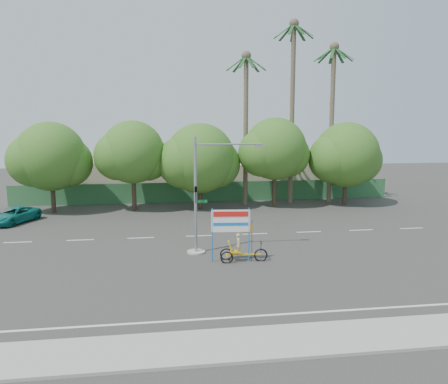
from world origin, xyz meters
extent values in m
plane|color=#33302D|center=(0.00, 0.00, 0.00)|extent=(120.00, 120.00, 0.00)
cube|color=gray|center=(0.00, -7.50, 0.06)|extent=(50.00, 2.40, 0.12)
cube|color=#336B3D|center=(0.00, 21.50, 1.00)|extent=(38.00, 0.08, 2.00)
cube|color=beige|center=(-10.00, 26.00, 2.00)|extent=(12.00, 8.00, 4.00)
cube|color=beige|center=(8.00, 26.00, 1.80)|extent=(14.00, 8.00, 3.60)
cylinder|color=#473828|center=(-14.00, 18.00, 1.76)|extent=(0.40, 0.40, 3.52)
sphere|color=#2A5E1B|center=(-14.00, 18.00, 4.96)|extent=(6.00, 6.00, 6.00)
sphere|color=#2A5E1B|center=(-12.65, 18.30, 4.40)|extent=(4.32, 4.32, 4.32)
sphere|color=#2A5E1B|center=(-15.35, 17.75, 4.64)|extent=(4.56, 4.56, 4.56)
cylinder|color=#473828|center=(-7.00, 18.00, 1.87)|extent=(0.40, 0.40, 3.74)
sphere|color=#2A5E1B|center=(-7.00, 18.00, 5.27)|extent=(5.60, 5.60, 5.60)
sphere|color=#2A5E1B|center=(-5.74, 18.30, 4.68)|extent=(4.03, 4.03, 4.03)
sphere|color=#2A5E1B|center=(-8.26, 17.75, 4.93)|extent=(4.26, 4.26, 4.26)
cylinder|color=#473828|center=(-1.00, 18.00, 1.65)|extent=(0.40, 0.40, 3.30)
sphere|color=#2A5E1B|center=(-1.00, 18.00, 4.65)|extent=(6.40, 6.40, 6.40)
sphere|color=#2A5E1B|center=(0.44, 18.30, 4.12)|extent=(4.61, 4.61, 4.61)
sphere|color=#2A5E1B|center=(-2.44, 17.75, 4.35)|extent=(4.86, 4.86, 4.86)
cylinder|color=#473828|center=(6.00, 18.00, 1.94)|extent=(0.40, 0.40, 3.87)
sphere|color=#2A5E1B|center=(6.00, 18.00, 5.46)|extent=(5.80, 5.80, 5.80)
sphere|color=#2A5E1B|center=(7.30, 18.30, 4.84)|extent=(4.18, 4.18, 4.18)
sphere|color=#2A5E1B|center=(4.70, 17.75, 5.10)|extent=(4.41, 4.41, 4.41)
cylinder|color=#473828|center=(13.00, 18.00, 1.72)|extent=(0.40, 0.40, 3.43)
sphere|color=#2A5E1B|center=(13.00, 18.00, 4.84)|extent=(6.20, 6.20, 6.20)
sphere|color=#2A5E1B|center=(14.39, 18.30, 4.29)|extent=(4.46, 4.46, 4.46)
sphere|color=#2A5E1B|center=(11.61, 17.75, 4.52)|extent=(4.71, 4.71, 4.71)
cylinder|color=#70604C|center=(8.00, 19.50, 8.50)|extent=(0.44, 0.44, 17.00)
sphere|color=#70604C|center=(8.00, 19.50, 17.00)|extent=(0.90, 0.90, 0.90)
cube|color=#1C4C21|center=(8.94, 19.50, 16.34)|extent=(1.91, 0.28, 1.36)
cube|color=#1C4C21|center=(8.72, 20.11, 16.34)|extent=(1.65, 1.44, 1.36)
cube|color=#1C4C21|center=(8.16, 20.43, 16.34)|extent=(0.61, 1.93, 1.36)
cube|color=#1C4C21|center=(7.53, 20.32, 16.34)|extent=(1.20, 1.80, 1.36)
cube|color=#1C4C21|center=(7.11, 19.82, 16.34)|extent=(1.89, 0.92, 1.36)
cube|color=#1C4C21|center=(7.11, 19.18, 16.34)|extent=(1.89, 0.92, 1.36)
cube|color=#1C4C21|center=(7.53, 18.68, 16.34)|extent=(1.20, 1.80, 1.36)
cube|color=#1C4C21|center=(8.16, 18.57, 16.34)|extent=(0.61, 1.93, 1.36)
cube|color=#1C4C21|center=(8.72, 18.89, 16.34)|extent=(1.65, 1.44, 1.36)
cylinder|color=#70604C|center=(12.00, 19.50, 7.50)|extent=(0.44, 0.44, 15.00)
sphere|color=#70604C|center=(12.00, 19.50, 15.00)|extent=(0.90, 0.90, 0.90)
cube|color=#1C4C21|center=(12.94, 19.50, 14.34)|extent=(1.91, 0.28, 1.36)
cube|color=#1C4C21|center=(12.72, 20.11, 14.34)|extent=(1.65, 1.44, 1.36)
cube|color=#1C4C21|center=(12.16, 20.43, 14.34)|extent=(0.61, 1.93, 1.36)
cube|color=#1C4C21|center=(11.53, 20.32, 14.34)|extent=(1.20, 1.80, 1.36)
cube|color=#1C4C21|center=(11.11, 19.82, 14.34)|extent=(1.89, 0.92, 1.36)
cube|color=#1C4C21|center=(11.11, 19.18, 14.34)|extent=(1.89, 0.92, 1.36)
cube|color=#1C4C21|center=(11.53, 18.68, 14.34)|extent=(1.20, 1.80, 1.36)
cube|color=#1C4C21|center=(12.16, 18.57, 14.34)|extent=(0.61, 1.93, 1.36)
cube|color=#1C4C21|center=(12.72, 18.89, 14.34)|extent=(1.65, 1.44, 1.36)
cylinder|color=#70604C|center=(3.50, 19.50, 7.00)|extent=(0.44, 0.44, 14.00)
sphere|color=#70604C|center=(3.50, 19.50, 14.00)|extent=(0.90, 0.90, 0.90)
cube|color=#1C4C21|center=(4.44, 19.50, 13.34)|extent=(1.91, 0.28, 1.36)
cube|color=#1C4C21|center=(4.22, 20.11, 13.34)|extent=(1.65, 1.44, 1.36)
cube|color=#1C4C21|center=(3.66, 20.43, 13.34)|extent=(0.61, 1.93, 1.36)
cube|color=#1C4C21|center=(3.03, 20.32, 13.34)|extent=(1.20, 1.80, 1.36)
cube|color=#1C4C21|center=(2.61, 19.82, 13.34)|extent=(1.89, 0.92, 1.36)
cube|color=#1C4C21|center=(2.61, 19.18, 13.34)|extent=(1.89, 0.92, 1.36)
cube|color=#1C4C21|center=(3.03, 18.68, 13.34)|extent=(1.20, 1.80, 1.36)
cube|color=#1C4C21|center=(3.66, 18.57, 13.34)|extent=(0.61, 1.93, 1.36)
cube|color=#1C4C21|center=(4.22, 18.89, 13.34)|extent=(1.65, 1.44, 1.36)
cylinder|color=gray|center=(-2.50, 4.00, 0.05)|extent=(1.10, 1.10, 0.10)
cylinder|color=gray|center=(-2.50, 4.00, 3.50)|extent=(0.18, 0.18, 7.00)
cylinder|color=gray|center=(-0.50, 4.00, 6.55)|extent=(4.00, 0.10, 0.10)
cube|color=gray|center=(1.40, 4.00, 6.45)|extent=(0.55, 0.20, 0.12)
imported|color=black|center=(-2.50, 3.78, 3.60)|extent=(0.16, 0.20, 1.00)
cube|color=#14662D|center=(-2.15, 4.00, 3.15)|extent=(0.70, 0.04, 0.18)
torus|color=black|center=(1.03, 1.84, 0.34)|extent=(0.78, 0.17, 0.78)
torus|color=black|center=(-0.89, 2.35, 0.32)|extent=(0.73, 0.16, 0.73)
torus|color=black|center=(-0.95, 1.71, 0.32)|extent=(0.73, 0.16, 0.73)
cube|color=gold|center=(0.05, 1.94, 0.41)|extent=(1.95, 0.26, 0.07)
cube|color=gold|center=(-0.92, 2.03, 0.34)|extent=(0.14, 0.69, 0.06)
cube|color=gold|center=(-0.40, 1.98, 0.57)|extent=(0.62, 0.54, 0.07)
cube|color=gold|center=(-0.71, 2.01, 0.90)|extent=(0.31, 0.51, 0.62)
cylinder|color=black|center=(1.03, 1.84, 0.80)|extent=(0.04, 0.04, 0.63)
cube|color=black|center=(1.03, 1.84, 1.12)|extent=(0.10, 0.52, 0.05)
imported|color=#CCB284|center=(-0.23, 1.97, 1.01)|extent=(0.34, 0.48, 1.24)
cylinder|color=blue|center=(-1.72, 2.12, 1.55)|extent=(0.07, 0.07, 3.10)
cylinder|color=blue|center=(0.34, 1.91, 1.55)|extent=(0.07, 0.07, 3.10)
cube|color=white|center=(-0.69, 2.01, 2.36)|extent=(2.18, 0.28, 1.26)
cube|color=red|center=(-0.69, 1.97, 2.76)|extent=(1.95, 0.21, 0.30)
cube|color=blue|center=(-0.69, 1.97, 2.18)|extent=(1.95, 0.21, 0.16)
cylinder|color=black|center=(0.51, 1.89, 1.21)|extent=(0.03, 0.03, 2.41)
cube|color=red|center=(0.11, 1.93, 1.95)|extent=(1.02, 0.13, 0.75)
imported|color=#10766D|center=(-16.12, 14.09, 0.62)|extent=(3.73, 4.90, 1.24)
camera|label=1|loc=(-4.42, -21.59, 7.71)|focal=35.00mm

